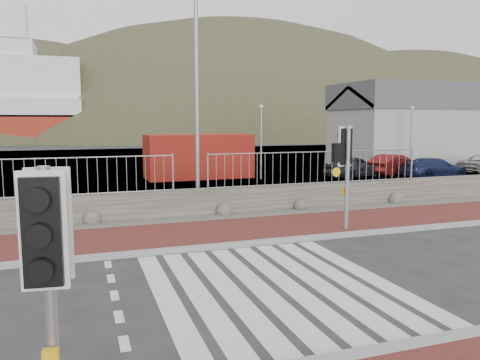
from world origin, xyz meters
name	(u,v)px	position (x,y,z in m)	size (l,w,h in m)	color
ground	(273,286)	(0.00, 0.00, 0.00)	(220.00, 220.00, 0.00)	#28282B
sidewalk_far	(212,233)	(0.00, 4.50, 0.04)	(40.00, 3.00, 0.08)	maroon
kerb_near	(360,356)	(0.00, -3.00, 0.05)	(40.00, 0.25, 0.12)	gray
kerb_far	(228,246)	(0.00, 3.00, 0.05)	(40.00, 0.25, 0.12)	gray
zebra_crossing	(273,286)	(0.00, 0.00, 0.01)	(4.62, 5.60, 0.01)	silver
gravel_strip	(196,219)	(0.00, 6.50, 0.03)	(40.00, 1.50, 0.06)	#59544C
stone_wall	(190,203)	(0.00, 7.30, 0.45)	(40.00, 0.60, 0.90)	#47433A
railing	(190,163)	(0.00, 7.15, 1.82)	(18.07, 0.07, 1.22)	gray
quay	(129,164)	(0.00, 27.90, 0.00)	(120.00, 40.00, 0.50)	#4C4C4F
water	(105,143)	(0.00, 62.90, 0.00)	(220.00, 50.00, 0.05)	#3F4C54
harbor_building	(420,125)	(20.00, 19.90, 2.93)	(12.20, 6.20, 5.80)	#9E9E99
hills_backdrop	(136,248)	(6.74, 87.90, -23.05)	(254.00, 90.00, 100.00)	#2D331E
traffic_signal_near	(48,253)	(-3.82, -3.69, 2.05)	(0.43, 0.29, 2.84)	gray
traffic_signal_far	(347,155)	(3.79, 3.57, 2.24)	(0.75, 0.30, 3.10)	gray
streetlight	(201,75)	(0.61, 8.04, 4.83)	(1.72, 0.88, 8.59)	gray
shipping_container	(199,156)	(2.89, 17.68, 1.23)	(5.93, 2.47, 2.47)	maroon
car_a	(353,167)	(11.18, 14.79, 0.63)	(1.49, 3.71, 1.26)	black
car_b	(394,165)	(14.19, 15.07, 0.63)	(1.33, 3.81, 1.25)	#5C0E0D
car_c	(434,168)	(15.48, 13.16, 0.58)	(1.62, 3.99, 1.16)	#161E45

